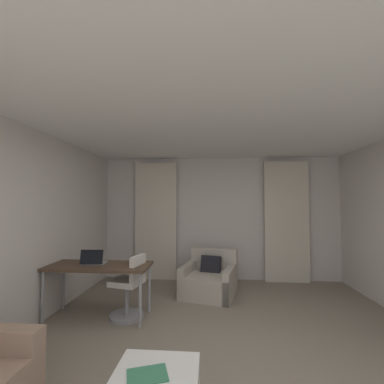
{
  "coord_description": "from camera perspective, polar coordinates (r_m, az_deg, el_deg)",
  "views": [
    {
      "loc": [
        -0.17,
        -2.57,
        1.63
      ],
      "look_at": [
        -0.48,
        1.41,
        1.8
      ],
      "focal_mm": 24.01,
      "sensor_mm": 36.0,
      "label": 1
    }
  ],
  "objects": [
    {
      "name": "desk_chair",
      "position": [
        4.01,
        -13.72,
        -20.28
      ],
      "size": [
        0.48,
        0.48,
        0.88
      ],
      "color": "gray",
      "rests_on": "ground"
    },
    {
      "name": "ceiling",
      "position": [
        2.77,
        8.1,
        18.82
      ],
      "size": [
        5.12,
        6.12,
        0.06
      ],
      "primitive_type": "cube",
      "color": "white",
      "rests_on": "wall_left"
    },
    {
      "name": "desk",
      "position": [
        4.04,
        -19.91,
        -15.8
      ],
      "size": [
        1.44,
        0.59,
        0.75
      ],
      "color": "#4C3828",
      "rests_on": "ground"
    },
    {
      "name": "magazine_open",
      "position": [
        2.24,
        -9.9,
        -35.16
      ],
      "size": [
        0.33,
        0.28,
        0.01
      ],
      "color": "#387F5B",
      "rests_on": "coffee_table"
    },
    {
      "name": "armchair",
      "position": [
        4.84,
        3.93,
        -18.92
      ],
      "size": [
        1.07,
        1.06,
        0.76
      ],
      "color": "#B2A899",
      "rests_on": "ground"
    },
    {
      "name": "curtain_left_panel",
      "position": [
        5.62,
        -8.03,
        -6.26
      ],
      "size": [
        0.9,
        0.06,
        2.5
      ],
      "color": "beige",
      "rests_on": "ground"
    },
    {
      "name": "wall_window",
      "position": [
        5.62,
        6.17,
        -5.76
      ],
      "size": [
        5.12,
        0.06,
        2.6
      ],
      "color": "silver",
      "rests_on": "ground"
    },
    {
      "name": "ground_plane",
      "position": [
        3.05,
        8.46,
        -34.64
      ],
      "size": [
        12.0,
        12.0,
        0.0
      ],
      "primitive_type": "plane",
      "color": "gray"
    },
    {
      "name": "laptop",
      "position": [
        4.07,
        -21.03,
        -14.11
      ],
      "size": [
        0.33,
        0.26,
        0.22
      ],
      "color": "#ADADB2",
      "rests_on": "desk"
    },
    {
      "name": "curtain_right_panel",
      "position": [
        5.7,
        20.24,
        -6.07
      ],
      "size": [
        0.9,
        0.06,
        2.5
      ],
      "color": "beige",
      "rests_on": "ground"
    }
  ]
}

